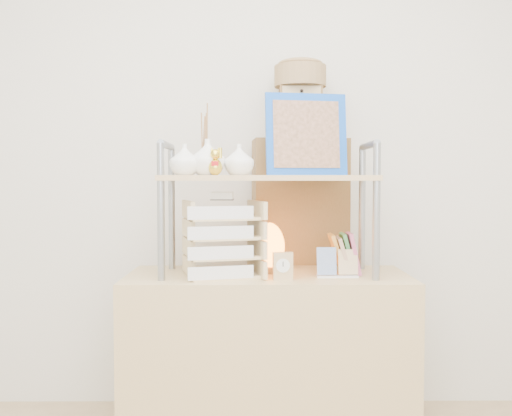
# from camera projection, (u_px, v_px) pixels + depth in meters

# --- Properties ---
(desk) EXTENTS (1.20, 0.50, 0.75)m
(desk) POSITION_uv_depth(u_px,v_px,m) (268.00, 361.00, 2.45)
(desk) COLOR tan
(desk) RESTS_ON ground
(cabinet) EXTENTS (0.47, 0.27, 1.35)m
(cabinet) POSITION_uv_depth(u_px,v_px,m) (299.00, 277.00, 2.81)
(cabinet) COLOR brown
(cabinet) RESTS_ON ground
(hutch) EXTENTS (0.90, 0.34, 0.78)m
(hutch) POSITION_uv_depth(u_px,v_px,m) (256.00, 172.00, 2.43)
(hutch) COLOR gray
(hutch) RESTS_ON desk
(letter_tray) EXTENTS (0.35, 0.34, 0.35)m
(letter_tray) POSITION_uv_depth(u_px,v_px,m) (222.00, 243.00, 2.38)
(letter_tray) COLOR tan
(letter_tray) RESTS_ON desk
(salt_lamp) EXTENTS (0.14, 0.13, 0.22)m
(salt_lamp) POSITION_uv_depth(u_px,v_px,m) (270.00, 247.00, 2.49)
(salt_lamp) COLOR brown
(salt_lamp) RESTS_ON desk
(desk_clock) EXTENTS (0.08, 0.04, 0.11)m
(desk_clock) POSITION_uv_depth(u_px,v_px,m) (283.00, 266.00, 2.29)
(desk_clock) COLOR tan
(desk_clock) RESTS_ON desk
(postcard_stand) EXTENTS (0.17, 0.05, 0.12)m
(postcard_stand) POSITION_uv_depth(u_px,v_px,m) (337.00, 269.00, 2.36)
(postcard_stand) COLOR white
(postcard_stand) RESTS_ON desk
(drawer_chest) EXTENTS (0.20, 0.16, 0.25)m
(drawer_chest) POSITION_uv_depth(u_px,v_px,m) (300.00, 113.00, 2.75)
(drawer_chest) COLOR brown
(drawer_chest) RESTS_ON cabinet
(woven_basket) EXTENTS (0.25, 0.25, 0.10)m
(woven_basket) POSITION_uv_depth(u_px,v_px,m) (300.00, 77.00, 2.74)
(woven_basket) COLOR olive
(woven_basket) RESTS_ON drawer_chest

